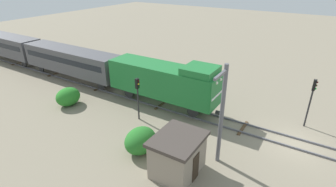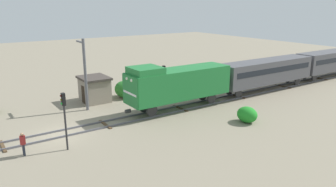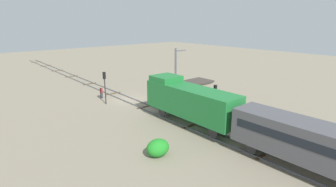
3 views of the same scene
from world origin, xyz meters
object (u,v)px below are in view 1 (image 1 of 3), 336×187
object	(u,v)px
relay_hut	(178,155)
passenger_car_leading	(71,60)
passenger_car_trailing	(4,43)
traffic_signal_mid	(138,91)
locomotive	(165,80)
catenary_mast	(221,113)
traffic_signal_near	(312,95)

from	to	relation	value
relay_hut	passenger_car_leading	bearing A→B (deg)	68.59
passenger_car_trailing	traffic_signal_mid	xyz separation A→B (m)	(-3.40, -27.34, 0.22)
passenger_car_leading	locomotive	bearing A→B (deg)	-90.00
catenary_mast	passenger_car_trailing	bearing A→B (deg)	81.89
traffic_signal_near	catenary_mast	distance (m)	9.53
locomotive	passenger_car_trailing	world-z (taller)	locomotive
locomotive	passenger_car_leading	size ratio (longest dim) A/B	0.83
locomotive	passenger_car_leading	xyz separation A→B (m)	(0.00, 13.34, -0.25)
relay_hut	passenger_car_trailing	bearing A→B (deg)	77.46
passenger_car_leading	catenary_mast	world-z (taller)	catenary_mast
traffic_signal_mid	locomotive	bearing A→B (deg)	-9.87
passenger_car_leading	relay_hut	size ratio (longest dim) A/B	4.00
locomotive	passenger_car_leading	distance (m)	13.34
passenger_car_leading	traffic_signal_near	size ratio (longest dim) A/B	3.25
passenger_car_trailing	traffic_signal_near	size ratio (longest dim) A/B	3.25
passenger_car_trailing	traffic_signal_near	world-z (taller)	traffic_signal_near
catenary_mast	traffic_signal_near	bearing A→B (deg)	-29.41
passenger_car_leading	relay_hut	xyz separation A→B (m)	(-7.50, -19.13, -1.13)
passenger_car_leading	relay_hut	world-z (taller)	passenger_car_leading
traffic_signal_near	passenger_car_leading	bearing A→B (deg)	97.12
relay_hut	traffic_signal_mid	bearing A→B (deg)	57.29
traffic_signal_near	locomotive	bearing A→B (deg)	104.62
locomotive	relay_hut	size ratio (longest dim) A/B	3.31
traffic_signal_near	relay_hut	xyz separation A→B (m)	(-10.70, 6.48, -1.60)
catenary_mast	relay_hut	world-z (taller)	catenary_mast
traffic_signal_near	relay_hut	size ratio (longest dim) A/B	1.23
traffic_signal_near	catenary_mast	xyz separation A→B (m)	(-8.27, 4.66, 0.84)
locomotive	catenary_mast	bearing A→B (deg)	-123.67
passenger_car_leading	traffic_signal_mid	size ratio (longest dim) A/B	3.56
catenary_mast	locomotive	bearing A→B (deg)	56.33
locomotive	traffic_signal_mid	distance (m)	3.45
traffic_signal_mid	relay_hut	bearing A→B (deg)	-122.71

